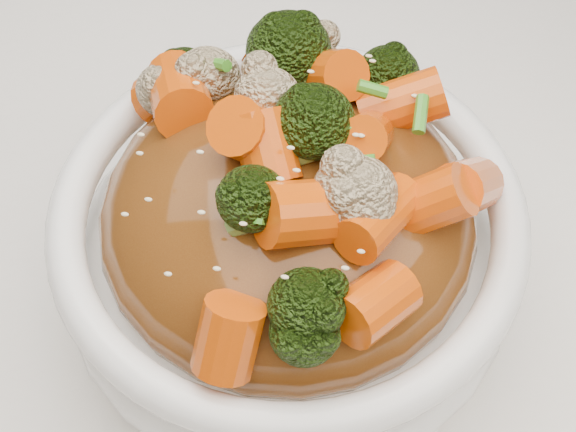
# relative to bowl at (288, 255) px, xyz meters

# --- Properties ---
(tablecloth) EXTENTS (1.20, 0.80, 0.04)m
(tablecloth) POSITION_rel_bowl_xyz_m (0.03, 0.01, -0.06)
(tablecloth) COLOR white
(tablecloth) RESTS_ON dining_table
(bowl) EXTENTS (0.25, 0.25, 0.09)m
(bowl) POSITION_rel_bowl_xyz_m (0.00, 0.00, 0.00)
(bowl) COLOR white
(bowl) RESTS_ON tablecloth
(sauce_base) EXTENTS (0.20, 0.20, 0.10)m
(sauce_base) POSITION_rel_bowl_xyz_m (-0.00, 0.00, 0.03)
(sauce_base) COLOR #613310
(sauce_base) RESTS_ON bowl
(carrots) EXTENTS (0.20, 0.20, 0.05)m
(carrots) POSITION_rel_bowl_xyz_m (-0.00, 0.00, 0.09)
(carrots) COLOR #DA4E07
(carrots) RESTS_ON sauce_base
(broccoli) EXTENTS (0.20, 0.20, 0.05)m
(broccoli) POSITION_rel_bowl_xyz_m (-0.00, 0.00, 0.09)
(broccoli) COLOR black
(broccoli) RESTS_ON sauce_base
(cauliflower) EXTENTS (0.20, 0.20, 0.04)m
(cauliflower) POSITION_rel_bowl_xyz_m (-0.00, 0.00, 0.09)
(cauliflower) COLOR tan
(cauliflower) RESTS_ON sauce_base
(scallions) EXTENTS (0.15, 0.15, 0.02)m
(scallions) POSITION_rel_bowl_xyz_m (0.00, 0.00, 0.10)
(scallions) COLOR #3A8D20
(scallions) RESTS_ON sauce_base
(sesame_seeds) EXTENTS (0.18, 0.18, 0.01)m
(sesame_seeds) POSITION_rel_bowl_xyz_m (0.00, 0.00, 0.10)
(sesame_seeds) COLOR beige
(sesame_seeds) RESTS_ON sauce_base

